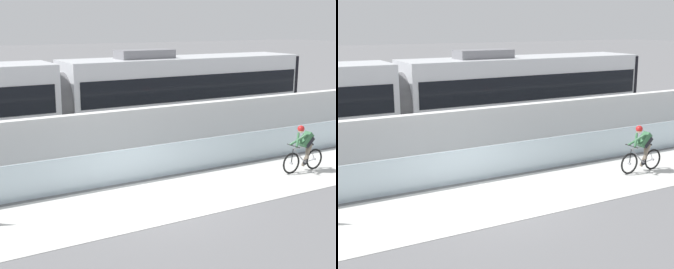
% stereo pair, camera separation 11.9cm
% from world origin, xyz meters
% --- Properties ---
extents(ground_plane, '(200.00, 200.00, 0.00)m').
position_xyz_m(ground_plane, '(0.00, 0.00, 0.00)').
color(ground_plane, slate).
extents(bike_path_deck, '(32.00, 3.20, 0.01)m').
position_xyz_m(bike_path_deck, '(0.00, 0.00, 0.01)').
color(bike_path_deck, silver).
rests_on(bike_path_deck, ground).
extents(glass_parapet, '(32.00, 0.05, 1.08)m').
position_xyz_m(glass_parapet, '(0.00, 1.85, 0.54)').
color(glass_parapet, silver).
rests_on(glass_parapet, ground).
extents(concrete_barrier_wall, '(32.00, 0.36, 1.97)m').
position_xyz_m(concrete_barrier_wall, '(0.00, 3.65, 0.99)').
color(concrete_barrier_wall, silver).
rests_on(concrete_barrier_wall, ground).
extents(tram_rail_near, '(32.00, 0.08, 0.01)m').
position_xyz_m(tram_rail_near, '(0.00, 6.13, 0.00)').
color(tram_rail_near, '#595654').
rests_on(tram_rail_near, ground).
extents(tram_rail_far, '(32.00, 0.08, 0.01)m').
position_xyz_m(tram_rail_far, '(0.00, 7.57, 0.00)').
color(tram_rail_far, '#595654').
rests_on(tram_rail_far, ground).
extents(tram, '(22.56, 2.54, 3.81)m').
position_xyz_m(tram, '(-0.58, 6.85, 1.89)').
color(tram, silver).
rests_on(tram, ground).
extents(cyclist_on_bike, '(1.77, 0.58, 1.61)m').
position_xyz_m(cyclist_on_bike, '(5.70, 0.00, 0.78)').
color(cyclist_on_bike, black).
rests_on(cyclist_on_bike, ground).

